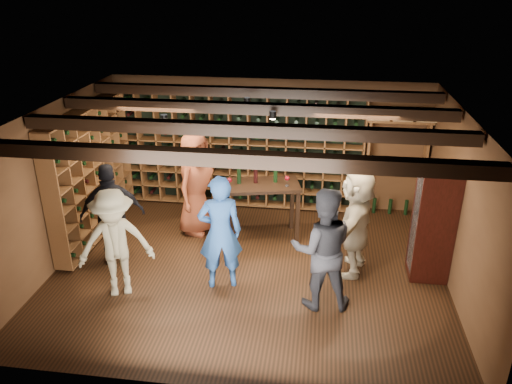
# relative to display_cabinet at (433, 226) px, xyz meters

# --- Properties ---
(ground) EXTENTS (6.00, 6.00, 0.00)m
(ground) POSITION_rel_display_cabinet_xyz_m (-2.71, -0.20, -0.86)
(ground) COLOR black
(ground) RESTS_ON ground
(room_shell) EXTENTS (6.00, 6.00, 6.00)m
(room_shell) POSITION_rel_display_cabinet_xyz_m (-2.71, -0.15, 1.56)
(room_shell) COLOR #51321C
(room_shell) RESTS_ON ground
(wine_rack_back) EXTENTS (4.65, 0.30, 2.20)m
(wine_rack_back) POSITION_rel_display_cabinet_xyz_m (-3.24, 2.13, 0.29)
(wine_rack_back) COLOR brown
(wine_rack_back) RESTS_ON ground
(wine_rack_left) EXTENTS (0.30, 2.65, 2.20)m
(wine_rack_left) POSITION_rel_display_cabinet_xyz_m (-5.54, 0.62, 0.29)
(wine_rack_left) COLOR brown
(wine_rack_left) RESTS_ON ground
(crate_shelf) EXTENTS (1.20, 0.32, 2.07)m
(crate_shelf) POSITION_rel_display_cabinet_xyz_m (-0.31, 2.12, 0.71)
(crate_shelf) COLOR brown
(crate_shelf) RESTS_ON ground
(display_cabinet) EXTENTS (0.55, 0.50, 1.75)m
(display_cabinet) POSITION_rel_display_cabinet_xyz_m (0.00, 0.00, 0.00)
(display_cabinet) COLOR black
(display_cabinet) RESTS_ON ground
(man_blue_shirt) EXTENTS (0.73, 0.58, 1.74)m
(man_blue_shirt) POSITION_rel_display_cabinet_xyz_m (-3.06, -0.67, 0.02)
(man_blue_shirt) COLOR navy
(man_blue_shirt) RESTS_ON ground
(man_grey_suit) EXTENTS (0.93, 0.76, 1.76)m
(man_grey_suit) POSITION_rel_display_cabinet_xyz_m (-1.61, -0.95, 0.02)
(man_grey_suit) COLOR black
(man_grey_suit) RESTS_ON ground
(guest_red_floral) EXTENTS (0.85, 1.04, 1.82)m
(guest_red_floral) POSITION_rel_display_cabinet_xyz_m (-3.82, 0.94, 0.06)
(guest_red_floral) COLOR maroon
(guest_red_floral) RESTS_ON ground
(guest_woman_black) EXTENTS (1.06, 0.75, 1.67)m
(guest_woman_black) POSITION_rel_display_cabinet_xyz_m (-4.84, -0.26, -0.02)
(guest_woman_black) COLOR black
(guest_woman_black) RESTS_ON ground
(guest_khaki) EXTENTS (1.19, 0.94, 1.62)m
(guest_khaki) POSITION_rel_display_cabinet_xyz_m (-4.47, -1.06, -0.05)
(guest_khaki) COLOR #7C7255
(guest_khaki) RESTS_ON ground
(guest_beige) EXTENTS (0.91, 1.66, 1.70)m
(guest_beige) POSITION_rel_display_cabinet_xyz_m (-1.12, -0.01, -0.00)
(guest_beige) COLOR #BCAC8A
(guest_beige) RESTS_ON ground
(tasting_table) EXTENTS (1.47, 0.97, 1.30)m
(tasting_table) POSITION_rel_display_cabinet_xyz_m (-2.69, 0.85, 0.03)
(tasting_table) COLOR black
(tasting_table) RESTS_ON ground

